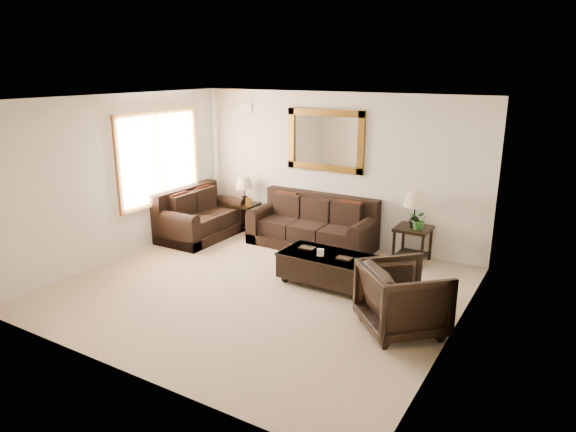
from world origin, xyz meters
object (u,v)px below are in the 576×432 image
Objects in this scene: coffee_table at (326,265)px; armchair at (403,295)px; end_table_left at (244,195)px; loveseat at (199,219)px; end_table_right at (414,216)px; sofa at (313,228)px.

armchair is (1.43, -0.81, 0.18)m from coffee_table.
loveseat is at bearing -122.24° from end_table_left.
coffee_table is at bearing -118.10° from end_table_right.
sofa is 1.66m from end_table_left.
end_table_right is 2.43m from armchair.
end_table_left is at bearing 179.48° from end_table_right.
coffee_table is (2.58, -1.55, -0.41)m from end_table_left.
end_table_right reaches higher than sofa.
armchair reaches higher than sofa.
armchair is (0.62, -2.33, -0.32)m from end_table_right.
coffee_table is 1.65m from armchair.
loveseat reaches higher than coffee_table.
loveseat is 1.00m from end_table_left.
end_table_left is 1.15× the size of armchair.
loveseat is 1.53× the size of end_table_left.
end_table_right is 1.30× the size of armchair.
end_table_left is at bearing -32.24° from loveseat.
sofa is at bearing -176.05° from end_table_right.
end_table_right is 1.80m from coffee_table.
sofa is 1.62× the size of coffee_table.
end_table_left is 0.78× the size of coffee_table.
end_table_left is (-1.61, 0.15, 0.37)m from sofa.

